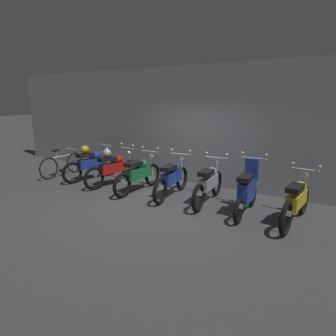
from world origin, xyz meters
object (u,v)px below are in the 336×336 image
(motorbike_slot_6, at_px, (297,200))
(bicycle, at_px, (62,165))
(motorbike_slot_0, at_px, (91,163))
(motorbike_slot_2, at_px, (139,173))
(motorbike_slot_1, at_px, (113,167))
(motorbike_slot_4, at_px, (209,183))
(motorbike_slot_3, at_px, (172,178))
(motorbike_slot_5, at_px, (247,190))

(motorbike_slot_6, distance_m, bicycle, 7.11)
(motorbike_slot_0, bearing_deg, motorbike_slot_2, -4.54)
(motorbike_slot_1, xyz_separation_m, bicycle, (-2.14, -0.12, -0.17))
(motorbike_slot_4, bearing_deg, motorbike_slot_3, -176.37)
(motorbike_slot_3, relative_size, bicycle, 1.12)
(motorbike_slot_4, height_order, bicycle, motorbike_slot_4)
(motorbike_slot_1, distance_m, motorbike_slot_5, 3.97)
(motorbike_slot_1, relative_size, motorbike_slot_3, 1.00)
(motorbike_slot_2, distance_m, bicycle, 3.13)
(motorbike_slot_1, xyz_separation_m, motorbike_slot_2, (0.99, -0.07, -0.04))
(bicycle, bearing_deg, motorbike_slot_4, 2.46)
(motorbike_slot_0, xyz_separation_m, motorbike_slot_1, (0.99, -0.08, 0.00))
(motorbike_slot_2, bearing_deg, motorbike_slot_5, -0.17)
(motorbike_slot_0, height_order, motorbike_slot_3, motorbike_slot_3)
(motorbike_slot_2, bearing_deg, motorbike_slot_6, 0.08)
(motorbike_slot_0, distance_m, motorbike_slot_6, 5.96)
(motorbike_slot_0, xyz_separation_m, motorbike_slot_6, (5.96, -0.15, -0.03))
(motorbike_slot_0, relative_size, motorbike_slot_3, 0.99)
(motorbike_slot_0, distance_m, bicycle, 1.18)
(motorbike_slot_3, height_order, motorbike_slot_5, motorbike_slot_5)
(motorbike_slot_0, height_order, motorbike_slot_2, motorbike_slot_2)
(motorbike_slot_1, height_order, motorbike_slot_6, same)
(motorbike_slot_4, bearing_deg, motorbike_slot_2, -174.88)
(motorbike_slot_1, bearing_deg, motorbike_slot_0, 175.13)
(motorbike_slot_0, xyz_separation_m, motorbike_slot_4, (3.97, 0.02, -0.03))
(motorbike_slot_1, height_order, motorbike_slot_4, same)
(motorbike_slot_1, relative_size, motorbike_slot_5, 1.15)
(motorbike_slot_5, relative_size, bicycle, 0.97)
(motorbike_slot_1, relative_size, motorbike_slot_6, 0.99)
(motorbike_slot_1, distance_m, motorbike_slot_3, 1.98)
(motorbike_slot_1, xyz_separation_m, motorbike_slot_5, (3.97, -0.08, -0.00))
(motorbike_slot_4, relative_size, motorbike_slot_6, 1.00)
(motorbike_slot_2, relative_size, motorbike_slot_3, 1.00)
(motorbike_slot_6, height_order, bicycle, motorbike_slot_6)
(motorbike_slot_2, bearing_deg, motorbike_slot_4, 5.12)
(motorbike_slot_1, relative_size, motorbike_slot_2, 0.99)
(bicycle, bearing_deg, motorbike_slot_6, 0.38)
(motorbike_slot_2, xyz_separation_m, motorbike_slot_4, (1.98, 0.18, 0.00))
(motorbike_slot_2, xyz_separation_m, motorbike_slot_6, (3.97, 0.01, 0.00))
(motorbike_slot_0, distance_m, motorbike_slot_3, 2.97)
(motorbike_slot_5, bearing_deg, motorbike_slot_3, 176.44)
(motorbike_slot_0, relative_size, motorbike_slot_1, 1.00)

